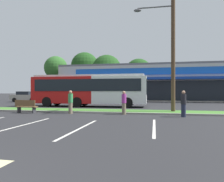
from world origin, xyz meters
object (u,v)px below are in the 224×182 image
Objects in this scene: pedestrian_near_bench at (183,104)px; city_bus at (89,89)px; bus_stop_bench at (26,106)px; utility_pole at (171,34)px; pedestrian_by_pole at (124,103)px; pedestrian_far at (71,102)px; car_0 at (26,97)px.

city_bus is at bearing -13.11° from pedestrian_near_bench.
utility_pole is at bearing -167.83° from bus_stop_bench.
pedestrian_by_pole is at bearing -176.04° from bus_stop_bench.
pedestrian_far is (-3.76, -0.30, 0.02)m from pedestrian_by_pole.
pedestrian_near_bench reaches higher than pedestrian_by_pole.
car_0 is 2.79× the size of pedestrian_by_pole.
pedestrian_near_bench is at bearing -34.90° from car_0.
pedestrian_far is (12.57, -13.68, 0.03)m from car_0.
utility_pole is 6.67× the size of pedestrian_near_bench.
bus_stop_bench is at bearing -56.45° from car_0.
pedestrian_far is (-7.56, 0.36, 0.00)m from pedestrian_near_bench.
bus_stop_bench is at bearing -68.13° from pedestrian_far.
city_bus is at bearing -154.70° from pedestrian_far.
bus_stop_bench is 0.98× the size of pedestrian_far.
pedestrian_far reaches higher than car_0.
utility_pole is 6.64× the size of pedestrian_far.
pedestrian_near_bench is 1.02× the size of pedestrian_by_pole.
pedestrian_far is (3.36, 0.20, 0.32)m from bus_stop_bench.
pedestrian_far reaches higher than pedestrian_near_bench.
utility_pole is 6.79× the size of pedestrian_by_pole.
utility_pole is 23.32m from car_0.
car_0 is at bearing 149.27° from utility_pole.
car_0 is 18.57m from pedestrian_far.
pedestrian_far is at bearing -163.77° from utility_pole.
bus_stop_bench is 1.00× the size of pedestrian_by_pole.
car_0 is 2.74× the size of pedestrian_near_bench.
bus_stop_bench is (-10.38, -2.24, -5.30)m from utility_pole.
pedestrian_far is at bearing -84.17° from city_bus.
city_bus is at bearing 48.49° from pedestrian_by_pole.
city_bus reaches higher than pedestrian_by_pole.
pedestrian_far is at bearing 25.17° from pedestrian_near_bench.
bus_stop_bench is 10.93m from pedestrian_near_bench.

